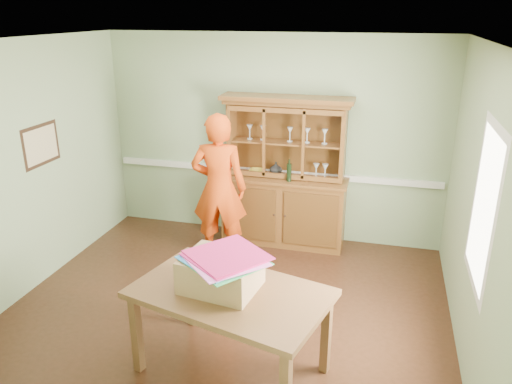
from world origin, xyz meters
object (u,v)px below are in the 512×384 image
(china_hutch, at_px, (284,193))
(cardboard_box, at_px, (221,273))
(person, at_px, (219,188))
(dining_table, at_px, (230,301))

(china_hutch, height_order, cardboard_box, china_hutch)
(cardboard_box, bearing_deg, person, 109.22)
(dining_table, relative_size, cardboard_box, 2.95)
(cardboard_box, xyz_separation_m, person, (-0.68, 1.96, -0.01))
(china_hutch, distance_m, cardboard_box, 2.64)
(china_hutch, bearing_deg, cardboard_box, -89.74)
(dining_table, height_order, cardboard_box, cardboard_box)
(person, bearing_deg, cardboard_box, 100.98)
(dining_table, relative_size, person, 0.96)
(china_hutch, bearing_deg, dining_table, -87.83)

